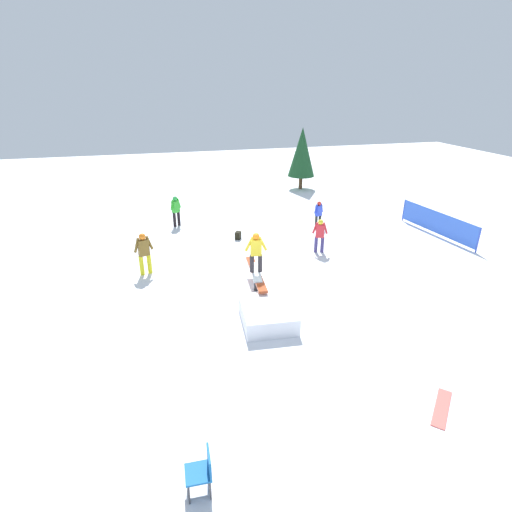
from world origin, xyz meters
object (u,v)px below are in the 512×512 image
(bystander_blue, at_px, (318,213))
(loose_snowboard_coral, at_px, (442,408))
(bystander_brown, at_px, (144,252))
(rail_feature, at_px, (256,275))
(backpack_on_snow, at_px, (238,235))
(folding_chair, at_px, (201,474))
(main_rider_on_rail, at_px, (256,253))
(bystander_red, at_px, (320,234))
(pine_tree_near, at_px, (302,152))
(bystander_green, at_px, (176,210))

(bystander_blue, distance_m, loose_snowboard_coral, 11.72)
(bystander_blue, height_order, bystander_brown, bystander_brown)
(bystander_brown, distance_m, loose_snowboard_coral, 10.53)
(rail_feature, height_order, backpack_on_snow, rail_feature)
(bystander_brown, bearing_deg, backpack_on_snow, 16.43)
(rail_feature, distance_m, folding_chair, 7.34)
(main_rider_on_rail, bearing_deg, bystander_brown, 66.83)
(bystander_red, bearing_deg, bystander_brown, 21.71)
(backpack_on_snow, bearing_deg, main_rider_on_rail, 24.89)
(pine_tree_near, bearing_deg, loose_snowboard_coral, 168.63)
(bystander_red, distance_m, bystander_blue, 2.96)
(bystander_green, relative_size, bystander_blue, 1.12)
(pine_tree_near, bearing_deg, bystander_brown, 136.67)
(rail_feature, bearing_deg, bystander_brown, 62.37)
(bystander_brown, distance_m, pine_tree_near, 14.67)
(bystander_red, height_order, bystander_brown, bystander_brown)
(folding_chair, distance_m, backpack_on_snow, 12.14)
(pine_tree_near, bearing_deg, bystander_red, 163.64)
(loose_snowboard_coral, bearing_deg, bystander_green, 63.76)
(bystander_red, xyz_separation_m, pine_tree_near, (10.31, -3.03, 1.59))
(rail_feature, relative_size, bystander_brown, 1.68)
(loose_snowboard_coral, xyz_separation_m, folding_chair, (-0.59, 5.30, 0.40))
(rail_feature, distance_m, bystander_blue, 6.96)
(bystander_brown, bearing_deg, main_rider_on_rail, -48.90)
(main_rider_on_rail, height_order, bystander_green, main_rider_on_rail)
(folding_chair, bearing_deg, pine_tree_near, 157.15)
(main_rider_on_rail, bearing_deg, rail_feature, 0.00)
(bystander_red, distance_m, folding_chair, 11.21)
(main_rider_on_rail, xyz_separation_m, bystander_green, (7.39, 2.09, -0.53))
(pine_tree_near, bearing_deg, bystander_green, 122.91)
(bystander_red, bearing_deg, rail_feature, 56.55)
(rail_feature, height_order, folding_chair, folding_chair)
(loose_snowboard_coral, bearing_deg, main_rider_on_rail, 67.27)
(folding_chair, bearing_deg, bystander_blue, 151.30)
(bystander_brown, xyz_separation_m, loose_snowboard_coral, (-8.49, -6.17, -0.88))
(rail_feature, distance_m, main_rider_on_rail, 0.79)
(main_rider_on_rail, bearing_deg, bystander_green, 24.92)
(bystander_brown, bearing_deg, folding_chair, -101.20)
(folding_chair, distance_m, pine_tree_near, 21.80)
(bystander_green, height_order, folding_chair, bystander_green)
(bystander_blue, xyz_separation_m, backpack_on_snow, (-0.41, 4.04, -0.59))
(loose_snowboard_coral, bearing_deg, bystander_blue, 35.43)
(bystander_blue, distance_m, folding_chair, 14.12)
(loose_snowboard_coral, distance_m, folding_chair, 5.35)
(bystander_green, distance_m, folding_chair, 14.21)
(rail_feature, xyz_separation_m, bystander_brown, (2.27, 3.60, 0.31))
(bystander_red, relative_size, bystander_blue, 1.06)
(bystander_blue, bearing_deg, bystander_green, -38.41)
(rail_feature, height_order, bystander_green, bystander_green)
(bystander_brown, xyz_separation_m, backpack_on_snow, (2.63, -4.04, -0.72))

